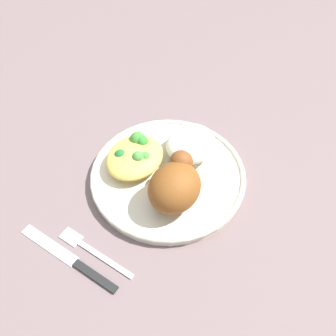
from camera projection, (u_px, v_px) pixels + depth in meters
The scene contains 7 objects.
ground_plane at pixel (168, 178), 0.65m from camera, with size 2.00×2.00×0.00m, color #6E5A5A.
plate at pixel (168, 175), 0.64m from camera, with size 0.28×0.28×0.02m.
roasted_chicken at pixel (175, 185), 0.57m from camera, with size 0.11×0.08×0.07m.
rice_pile at pixel (191, 144), 0.65m from camera, with size 0.10×0.09×0.05m, color silver.
mac_cheese_with_broccoli at pixel (135, 155), 0.64m from camera, with size 0.11×0.10×0.04m.
fork at pixel (92, 251), 0.55m from camera, with size 0.02×0.14×0.01m.
knife at pixel (76, 262), 0.54m from camera, with size 0.02×0.19×0.01m.
Camera 1 is at (-0.34, -0.21, 0.51)m, focal length 37.83 mm.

